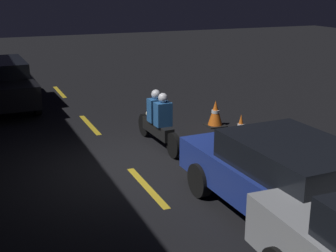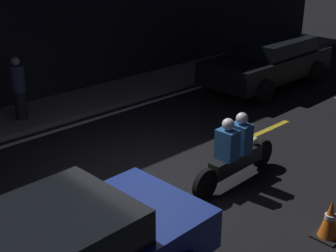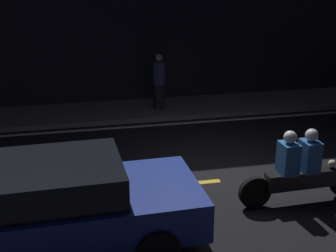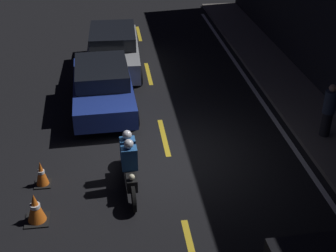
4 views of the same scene
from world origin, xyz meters
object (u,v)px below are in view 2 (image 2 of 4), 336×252
at_px(van_black, 268,61).
at_px(motorcycle, 235,152).
at_px(traffic_cone_near, 330,220).
at_px(pedestrian, 19,88).

relative_size(van_black, motorcycle, 1.95).
xyz_separation_m(van_black, motorcycle, (-5.49, -3.16, -0.16)).
height_order(van_black, traffic_cone_near, van_black).
xyz_separation_m(motorcycle, pedestrian, (-1.41, 5.48, 0.26)).
bearing_deg(traffic_cone_near, van_black, 42.23).
relative_size(motorcycle, traffic_cone_near, 3.58).
bearing_deg(motorcycle, pedestrian, 102.48).
distance_m(motorcycle, pedestrian, 5.66).
bearing_deg(motorcycle, traffic_cone_near, -99.51).
relative_size(van_black, pedestrian, 2.95).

